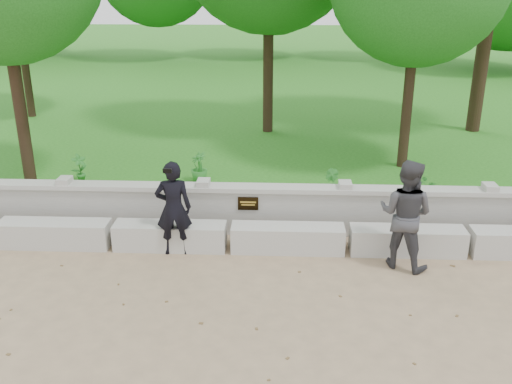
# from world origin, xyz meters

# --- Properties ---
(ground) EXTENTS (80.00, 80.00, 0.00)m
(ground) POSITION_xyz_m (0.00, 0.00, 0.00)
(ground) COLOR tan
(ground) RESTS_ON ground
(lawn) EXTENTS (40.00, 22.00, 0.25)m
(lawn) POSITION_xyz_m (0.00, 14.00, 0.12)
(lawn) COLOR #226617
(lawn) RESTS_ON ground
(concrete_bench) EXTENTS (11.90, 0.45, 0.45)m
(concrete_bench) POSITION_xyz_m (0.00, 1.90, 0.22)
(concrete_bench) COLOR #BBB9B1
(concrete_bench) RESTS_ON ground
(parapet_wall) EXTENTS (12.50, 0.35, 0.90)m
(parapet_wall) POSITION_xyz_m (0.00, 2.60, 0.46)
(parapet_wall) COLOR #B0ADA6
(parapet_wall) RESTS_ON ground
(man_main) EXTENTS (0.63, 0.57, 1.62)m
(man_main) POSITION_xyz_m (-0.88, 1.73, 0.81)
(man_main) COLOR black
(man_main) RESTS_ON ground
(visitor_left) EXTENTS (1.09, 1.02, 1.78)m
(visitor_left) POSITION_xyz_m (2.82, 1.46, 0.89)
(visitor_left) COLOR #3C3B40
(visitor_left) RESTS_ON ground
(shrub_a) EXTENTS (0.38, 0.39, 0.62)m
(shrub_a) POSITION_xyz_m (-3.39, 4.45, 0.56)
(shrub_a) COLOR #2D7C2A
(shrub_a) RESTS_ON lawn
(shrub_b) EXTENTS (0.39, 0.40, 0.57)m
(shrub_b) POSITION_xyz_m (1.88, 3.80, 0.54)
(shrub_b) COLOR #2D7C2A
(shrub_b) RESTS_ON lawn
(shrub_c) EXTENTS (0.67, 0.66, 0.57)m
(shrub_c) POSITION_xyz_m (3.69, 3.30, 0.53)
(shrub_c) COLOR #2D7C2A
(shrub_c) RESTS_ON lawn
(shrub_d) EXTENTS (0.49, 0.49, 0.65)m
(shrub_d) POSITION_xyz_m (-0.87, 4.58, 0.58)
(shrub_d) COLOR #2D7C2A
(shrub_d) RESTS_ON lawn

